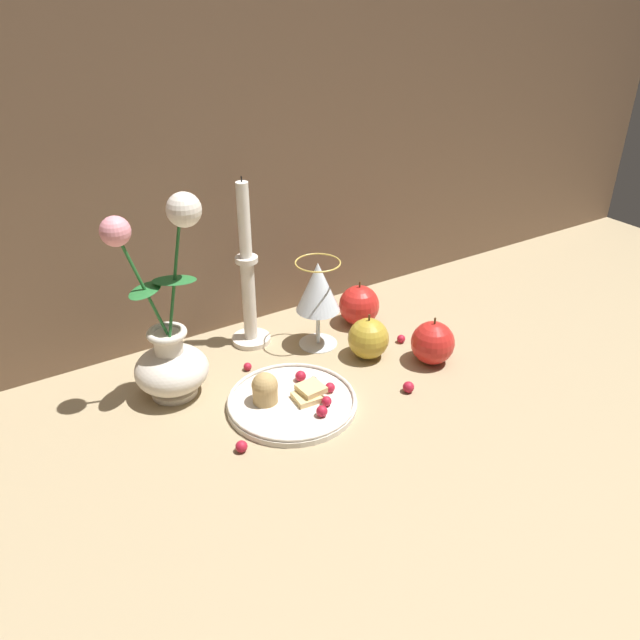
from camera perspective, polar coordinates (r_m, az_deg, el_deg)
name	(u,v)px	position (r m, az deg, el deg)	size (l,w,h in m)	color
ground_plane	(296,381)	(1.11, -2.17, -5.60)	(2.40, 2.40, 0.00)	#9E8966
vase	(170,346)	(1.05, -13.58, -2.34)	(0.15, 0.12, 0.35)	silver
plate_with_pastries	(289,399)	(1.04, -2.82, -7.23)	(0.22, 0.22, 0.06)	silver
wine_glass	(318,290)	(1.15, -0.19, 2.78)	(0.08, 0.08, 0.17)	silver
candlestick	(248,286)	(1.17, -6.59, 3.14)	(0.07, 0.07, 0.33)	silver
apple_beside_vase	(367,338)	(1.16, 4.36, -1.64)	(0.08, 0.08, 0.09)	#B2932D
apple_near_glass	(359,305)	(1.26, 3.60, 1.35)	(0.08, 0.08, 0.09)	red
apple_at_table_edge	(433,343)	(1.16, 10.26, -2.07)	(0.08, 0.08, 0.09)	red
berry_near_plate	(401,339)	(1.22, 7.43, -1.72)	(0.02, 0.02, 0.02)	#AD192D
berry_front_center	(241,446)	(0.96, -7.19, -11.40)	(0.02, 0.02, 0.02)	#AD192D
berry_by_glass_stem	(248,367)	(1.14, -6.64, -4.25)	(0.01, 0.01, 0.01)	#AD192D
berry_under_candlestick	(408,387)	(1.08, 8.09, -6.09)	(0.02, 0.02, 0.02)	#AD192D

